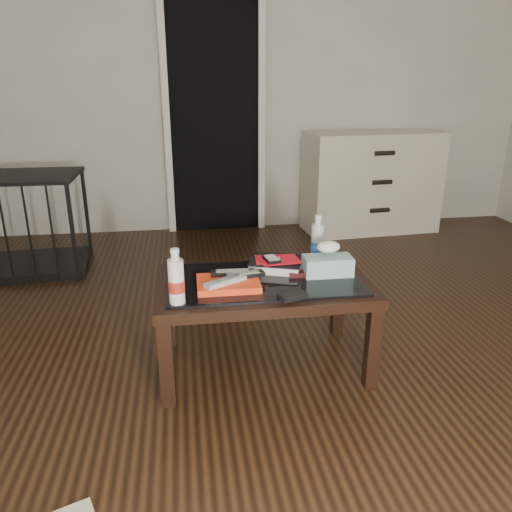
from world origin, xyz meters
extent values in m
plane|color=black|center=(0.00, 0.00, 0.00)|extent=(5.00, 5.00, 0.00)
plane|color=beige|center=(0.00, 2.50, 1.35)|extent=(5.00, 0.00, 5.00)
cube|color=black|center=(-0.40, 2.47, 1.00)|extent=(0.80, 0.05, 2.00)
cube|color=silver|center=(-0.82, 2.44, 1.00)|extent=(0.06, 0.04, 2.04)
cube|color=silver|center=(0.02, 2.44, 1.00)|extent=(0.06, 0.04, 2.04)
cube|color=black|center=(-0.82, -0.23, 0.20)|extent=(0.06, 0.06, 0.40)
cube|color=black|center=(0.10, -0.23, 0.20)|extent=(0.06, 0.06, 0.40)
cube|color=black|center=(-0.82, 0.29, 0.20)|extent=(0.06, 0.06, 0.40)
cube|color=black|center=(0.10, 0.29, 0.20)|extent=(0.06, 0.06, 0.40)
cube|color=black|center=(-0.36, 0.03, 0.43)|extent=(1.00, 0.60, 0.05)
cube|color=black|center=(-0.36, 0.03, 0.46)|extent=(0.90, 0.50, 0.01)
cube|color=beige|center=(1.01, 2.23, 0.45)|extent=(1.23, 0.59, 0.90)
cylinder|color=black|center=(1.01, 1.97, 0.25)|extent=(0.18, 0.05, 0.04)
cylinder|color=black|center=(1.01, 1.97, 0.50)|extent=(0.18, 0.05, 0.04)
cylinder|color=black|center=(1.01, 1.97, 0.75)|extent=(0.18, 0.05, 0.04)
cube|color=black|center=(-1.90, 1.58, 0.03)|extent=(0.95, 0.67, 0.06)
cube|color=black|center=(-1.90, 1.58, 0.70)|extent=(0.95, 0.67, 0.02)
cube|color=black|center=(-1.47, 1.30, 0.35)|extent=(0.03, 0.03, 0.70)
cube|color=black|center=(-1.47, 1.86, 0.35)|extent=(0.03, 0.03, 0.70)
cube|color=red|center=(-0.53, -0.04, 0.48)|extent=(0.28, 0.21, 0.03)
cube|color=#A3A4A8|center=(-0.54, -0.07, 0.50)|extent=(0.20, 0.14, 0.02)
cube|color=black|center=(-0.46, -0.01, 0.50)|extent=(0.21, 0.09, 0.02)
cube|color=black|center=(-0.50, 0.03, 0.50)|extent=(0.20, 0.06, 0.02)
cube|color=black|center=(-0.27, 0.15, 0.48)|extent=(0.30, 0.27, 0.05)
cube|color=red|center=(-0.28, 0.15, 0.51)|extent=(0.20, 0.15, 0.01)
cube|color=black|center=(-0.30, 0.13, 0.52)|extent=(0.08, 0.11, 0.02)
cube|color=black|center=(-0.19, 0.04, 0.47)|extent=(0.09, 0.05, 0.02)
cube|color=black|center=(-0.27, -0.20, 0.47)|extent=(0.14, 0.10, 0.02)
cylinder|color=white|center=(-0.75, -0.18, 0.58)|extent=(0.07, 0.07, 0.24)
cylinder|color=silver|center=(-0.04, 0.24, 0.58)|extent=(0.08, 0.08, 0.24)
cube|color=#22737F|center=(-0.04, 0.04, 0.51)|extent=(0.23, 0.12, 0.09)
camera|label=1|loc=(-0.71, -2.11, 1.35)|focal=35.00mm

